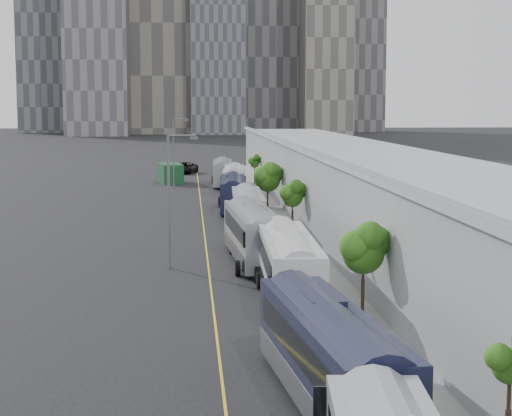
{
  "coord_description": "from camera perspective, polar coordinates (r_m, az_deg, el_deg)",
  "views": [
    {
      "loc": [
        -2.71,
        -11.18,
        10.87
      ],
      "look_at": [
        2.36,
        53.85,
        3.0
      ],
      "focal_mm": 60.0,
      "sensor_mm": 36.0,
      "label": 1
    }
  ],
  "objects": [
    {
      "name": "street_lamp_near",
      "position": [
        56.85,
        -5.65,
        1.1
      ],
      "size": [
        2.04,
        0.22,
        8.97
      ],
      "color": "#59595E",
      "rests_on": "ground"
    },
    {
      "name": "lane_line",
      "position": [
        67.08,
        -3.37,
        -2.45
      ],
      "size": [
        0.12,
        160.0,
        0.02
      ],
      "primitive_type": "cube",
      "color": "gold",
      "rests_on": "ground"
    },
    {
      "name": "sidewalk",
      "position": [
        68.07,
        5.51,
        -2.29
      ],
      "size": [
        10.0,
        170.0,
        0.12
      ],
      "primitive_type": "cube",
      "color": "gray",
      "rests_on": "ground"
    },
    {
      "name": "tree_4",
      "position": [
        117.06,
        -0.09,
        3.04
      ],
      "size": [
        1.21,
        1.21,
        3.71
      ],
      "color": "black",
      "rests_on": "ground"
    },
    {
      "name": "bus_3",
      "position": [
        59.34,
        -0.2,
        -2.05
      ],
      "size": [
        3.45,
        13.54,
        3.92
      ],
      "rotation": [
        0.0,
        0.0,
        0.06
      ],
      "color": "gray",
      "rests_on": "ground"
    },
    {
      "name": "shipping_container",
      "position": [
        120.5,
        -5.74,
        2.32
      ],
      "size": [
        3.9,
        7.1,
        2.71
      ],
      "primitive_type": "cube",
      "rotation": [
        0.0,
        0.0,
        0.18
      ],
      "color": "#123D1E",
      "rests_on": "ground"
    },
    {
      "name": "tree_3",
      "position": [
        89.39,
        0.78,
        2.21
      ],
      "size": [
        2.73,
        2.73,
        4.97
      ],
      "color": "black",
      "rests_on": "ground"
    },
    {
      "name": "bus_2",
      "position": [
        47.51,
        2.19,
        -4.31
      ],
      "size": [
        3.07,
        13.48,
        3.92
      ],
      "rotation": [
        0.0,
        0.0,
        -0.03
      ],
      "color": "silver",
      "rests_on": "ground"
    },
    {
      "name": "tree_2",
      "position": [
        71.91,
        2.45,
        0.94
      ],
      "size": [
        1.78,
        1.78,
        4.36
      ],
      "color": "black",
      "rests_on": "ground"
    },
    {
      "name": "depot",
      "position": [
        68.42,
        8.83,
        0.63
      ],
      "size": [
        12.45,
        160.4,
        7.2
      ],
      "color": "gray",
      "rests_on": "ground"
    },
    {
      "name": "bus_6",
      "position": [
        103.27,
        -1.48,
        1.68
      ],
      "size": [
        3.36,
        12.45,
        3.6
      ],
      "rotation": [
        0.0,
        0.0,
        -0.07
      ],
      "color": "silver",
      "rests_on": "ground"
    },
    {
      "name": "bus_1",
      "position": [
        31.2,
        4.88,
        -10.41
      ],
      "size": [
        3.9,
        13.24,
        3.81
      ],
      "rotation": [
        0.0,
        0.0,
        0.1
      ],
      "color": "#161932",
      "rests_on": "ground"
    },
    {
      "name": "suv",
      "position": [
        137.04,
        -4.77,
        2.68
      ],
      "size": [
        4.68,
        7.01,
        1.79
      ],
      "primitive_type": "imported",
      "rotation": [
        0.0,
        0.0,
        -0.29
      ],
      "color": "black",
      "rests_on": "ground"
    },
    {
      "name": "bus_4",
      "position": [
        73.61,
        -0.55,
        -0.41
      ],
      "size": [
        2.91,
        12.52,
        3.64
      ],
      "rotation": [
        0.0,
        0.0,
        -0.03
      ],
      "color": "#AFB0BA",
      "rests_on": "ground"
    },
    {
      "name": "bus_5",
      "position": [
        88.03,
        -1.55,
        0.78
      ],
      "size": [
        3.13,
        12.46,
        3.61
      ],
      "rotation": [
        0.0,
        0.0,
        -0.05
      ],
      "color": "#151931",
      "rests_on": "ground"
    },
    {
      "name": "bus_7",
      "position": [
        115.77,
        -2.24,
        2.24
      ],
      "size": [
        3.0,
        12.35,
        3.58
      ],
      "rotation": [
        0.0,
        0.0,
        -0.04
      ],
      "color": "gray",
      "rests_on": "ground"
    },
    {
      "name": "tree_0",
      "position": [
        25.57,
        16.57,
        -10.1
      ],
      "size": [
        1.05,
        1.05,
        4.23
      ],
      "color": "black",
      "rests_on": "ground"
    },
    {
      "name": "street_lamp_far",
      "position": [
        110.44,
        -5.42,
        3.95
      ],
      "size": [
        2.04,
        0.22,
        9.17
      ],
      "color": "#59595E",
      "rests_on": "ground"
    },
    {
      "name": "tree_1",
      "position": [
        42.2,
        7.17,
        -2.6
      ],
      "size": [
        2.1,
        2.1,
        5.04
      ],
      "color": "black",
      "rests_on": "ground"
    },
    {
      "name": "skyline",
      "position": [
        337.72,
        -4.59,
        13.66
      ],
      "size": [
        145.0,
        64.0,
        120.0
      ],
      "color": "slate",
      "rests_on": "ground"
    }
  ]
}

